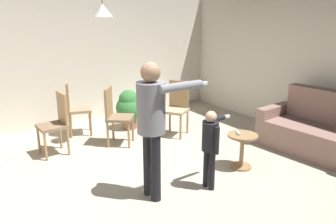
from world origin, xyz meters
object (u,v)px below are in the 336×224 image
dining_chair_by_counter (56,121)px  dining_chair_near_wall (177,106)px  person_child (211,141)px  potted_plant_corner (129,107)px  dining_chair_spare (75,106)px  spare_remote_on_table (238,133)px  couch_floral (318,133)px  dining_chair_centre_back (116,114)px  side_table_by_couch (242,147)px  person_adult (152,117)px

dining_chair_by_counter → dining_chair_near_wall: (2.14, -0.32, 0.00)m
person_child → potted_plant_corner: 2.74m
dining_chair_spare → spare_remote_on_table: 3.09m
dining_chair_spare → potted_plant_corner: 1.02m
couch_floral → dining_chair_near_wall: (-1.41, 2.01, 0.21)m
dining_chair_centre_back → dining_chair_spare: size_ratio=1.00×
side_table_by_couch → dining_chair_spare: 3.16m
person_child → potted_plant_corner: (0.25, 2.72, -0.23)m
person_child → side_table_by_couch: bearing=102.2°
side_table_by_couch → spare_remote_on_table: bearing=136.8°
couch_floral → side_table_by_couch: 1.49m
couch_floral → dining_chair_near_wall: size_ratio=1.87×
person_adult → dining_chair_centre_back: size_ratio=1.69×
dining_chair_spare → spare_remote_on_table: bearing=47.2°
couch_floral → person_child: size_ratio=1.78×
person_child → dining_chair_near_wall: (0.84, 1.93, -0.11)m
couch_floral → potted_plant_corner: bearing=30.6°
couch_floral → person_adult: (-2.98, 0.30, 0.72)m
couch_floral → dining_chair_near_wall: 2.46m
side_table_by_couch → person_adult: person_adult is taller
dining_chair_centre_back → dining_chair_spare: bearing=-115.5°
person_adult → spare_remote_on_table: bearing=91.6°
dining_chair_by_counter → person_child: bearing=-152.0°
person_adult → dining_chair_spare: bearing=-179.3°
dining_chair_near_wall → person_adult: bearing=104.6°
dining_chair_spare → potted_plant_corner: dining_chair_spare is taller
dining_chair_spare → dining_chair_centre_back: bearing=44.0°
dining_chair_centre_back → spare_remote_on_table: (1.06, -1.85, -0.01)m
spare_remote_on_table → potted_plant_corner: bearing=101.2°
couch_floral → side_table_by_couch: (-1.46, 0.28, -0.00)m
side_table_by_couch → dining_chair_near_wall: size_ratio=0.52×
dining_chair_centre_back → potted_plant_corner: 0.85m
person_child → dining_chair_by_counter: size_ratio=1.05×
couch_floral → dining_chair_spare: same height
dining_chair_by_counter → spare_remote_on_table: (2.03, -2.01, -0.01)m
side_table_by_couch → dining_chair_spare: (-1.52, 2.76, 0.22)m
side_table_by_couch → dining_chair_by_counter: size_ratio=0.52×
couch_floral → dining_chair_centre_back: bearing=44.8°
dining_chair_near_wall → dining_chair_centre_back: bearing=49.3°
person_adult → dining_chair_by_counter: person_adult is taller
dining_chair_by_counter → side_table_by_couch: bearing=-136.5°
side_table_by_couch → dining_chair_spare: size_ratio=0.52×
person_adult → potted_plant_corner: 2.75m
dining_chair_near_wall → dining_chair_centre_back: (-1.17, 0.16, 0.00)m
person_child → dining_chair_spare: size_ratio=1.05×
couch_floral → potted_plant_corner: size_ratio=2.40×
dining_chair_spare → spare_remote_on_table: size_ratio=7.69×
dining_chair_near_wall → dining_chair_by_counter: bearing=48.7°
dining_chair_near_wall → potted_plant_corner: (-0.59, 0.78, -0.12)m
person_adult → potted_plant_corner: (0.98, 2.50, -0.62)m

